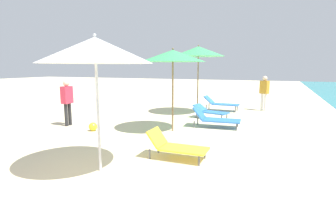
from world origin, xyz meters
name	(u,v)px	position (x,y,z in m)	size (l,w,h in m)	color
umbrella_second	(95,50)	(-0.50, 3.50, 2.23)	(2.03, 2.03, 2.52)	silver
lounger_second_shoreside	(176,146)	(0.58, 4.69, 0.28)	(1.26, 0.57, 0.61)	yellow
umbrella_third	(173,56)	(-0.41, 7.00, 2.26)	(1.93, 1.93, 2.49)	olive
lounger_third_shoreside	(215,118)	(0.66, 8.01, 0.30)	(1.55, 0.78, 0.67)	blue
umbrella_farthest	(198,51)	(-0.60, 10.30, 2.56)	(2.14, 2.14, 2.82)	olive
lounger_farthest_shoreside	(221,103)	(0.15, 11.43, 0.34)	(1.54, 0.61, 0.65)	blue
lounger_farthest_inland	(210,111)	(0.18, 9.40, 0.28)	(1.40, 0.85, 0.51)	blue
person_walking_near	(264,90)	(1.92, 12.18, 0.93)	(0.42, 0.37, 1.55)	silver
person_walking_mid	(67,99)	(-3.91, 6.36, 0.91)	(0.22, 0.36, 1.52)	#262628
beach_ball	(93,127)	(-2.67, 6.07, 0.13)	(0.26, 0.26, 0.26)	yellow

